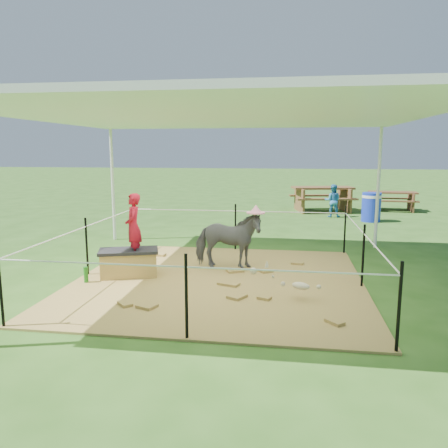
# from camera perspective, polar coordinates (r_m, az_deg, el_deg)

# --- Properties ---
(ground) EXTENTS (90.00, 90.00, 0.00)m
(ground) POSITION_cam_1_polar(r_m,az_deg,el_deg) (7.16, -0.71, -7.52)
(ground) COLOR #2D5919
(ground) RESTS_ON ground
(hay_patch) EXTENTS (4.60, 4.60, 0.03)m
(hay_patch) POSITION_cam_1_polar(r_m,az_deg,el_deg) (7.16, -0.71, -7.40)
(hay_patch) COLOR brown
(hay_patch) RESTS_ON ground
(canopy_tent) EXTENTS (6.30, 6.30, 2.90)m
(canopy_tent) POSITION_cam_1_polar(r_m,az_deg,el_deg) (6.87, -0.76, 14.47)
(canopy_tent) COLOR silver
(canopy_tent) RESTS_ON ground
(rope_fence) EXTENTS (4.54, 4.54, 1.00)m
(rope_fence) POSITION_cam_1_polar(r_m,az_deg,el_deg) (7.00, -0.72, -2.48)
(rope_fence) COLOR black
(rope_fence) RESTS_ON ground
(straw_bale) EXTENTS (1.00, 0.71, 0.40)m
(straw_bale) POSITION_cam_1_polar(r_m,az_deg,el_deg) (7.49, -12.31, -5.14)
(straw_bale) COLOR #B19040
(straw_bale) RESTS_ON hay_patch
(dark_cloth) EXTENTS (1.07, 0.78, 0.05)m
(dark_cloth) POSITION_cam_1_polar(r_m,az_deg,el_deg) (7.44, -12.37, -3.45)
(dark_cloth) COLOR black
(dark_cloth) RESTS_ON straw_bale
(woman) EXTENTS (0.37, 0.46, 1.09)m
(woman) POSITION_cam_1_polar(r_m,az_deg,el_deg) (7.31, -11.78, 0.47)
(woman) COLOR red
(woman) RESTS_ON straw_bale
(green_bottle) EXTENTS (0.09, 0.09, 0.25)m
(green_bottle) POSITION_cam_1_polar(r_m,az_deg,el_deg) (7.33, -17.58, -6.32)
(green_bottle) COLOR #1B6E18
(green_bottle) RESTS_ON hay_patch
(pony) EXTENTS (1.21, 0.55, 1.02)m
(pony) POSITION_cam_1_polar(r_m,az_deg,el_deg) (7.70, 0.47, -2.16)
(pony) COLOR #4A4A4F
(pony) RESTS_ON hay_patch
(pink_hat) EXTENTS (0.32, 0.32, 0.15)m
(pink_hat) POSITION_cam_1_polar(r_m,az_deg,el_deg) (7.60, 0.48, 2.13)
(pink_hat) COLOR pink
(pink_hat) RESTS_ON pony
(foal) EXTENTS (0.91, 0.73, 0.45)m
(foal) POSITION_cam_1_polar(r_m,az_deg,el_deg) (6.28, 10.01, -7.74)
(foal) COLOR beige
(foal) RESTS_ON hay_patch
(trash_barrel) EXTENTS (0.64, 0.64, 0.87)m
(trash_barrel) POSITION_cam_1_polar(r_m,az_deg,el_deg) (13.77, 18.67, 2.11)
(trash_barrel) COLOR #1930BF
(trash_barrel) RESTS_ON ground
(picnic_table_near) EXTENTS (2.30, 1.84, 0.86)m
(picnic_table_near) POSITION_cam_1_polar(r_m,az_deg,el_deg) (15.64, 12.69, 3.20)
(picnic_table_near) COLOR brown
(picnic_table_near) RESTS_ON ground
(picnic_table_far) EXTENTS (1.71, 1.30, 0.67)m
(picnic_table_far) POSITION_cam_1_polar(r_m,az_deg,el_deg) (16.56, 21.09, 2.81)
(picnic_table_far) COLOR #543A1C
(picnic_table_far) RESTS_ON ground
(distant_person) EXTENTS (0.55, 0.45, 1.04)m
(distant_person) POSITION_cam_1_polar(r_m,az_deg,el_deg) (14.34, 14.00, 2.97)
(distant_person) COLOR #317BB9
(distant_person) RESTS_ON ground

